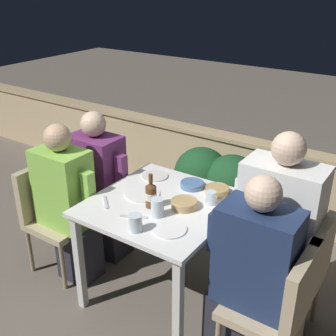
# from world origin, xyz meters

# --- Properties ---
(ground_plane) EXTENTS (16.00, 16.00, 0.00)m
(ground_plane) POSITION_xyz_m (0.00, 0.00, 0.00)
(ground_plane) COLOR #665B51
(parapet_wall) EXTENTS (9.00, 0.18, 0.73)m
(parapet_wall) POSITION_xyz_m (0.00, 1.43, 0.37)
(parapet_wall) COLOR tan
(parapet_wall) RESTS_ON ground_plane
(dining_table) EXTENTS (0.88, 0.91, 0.75)m
(dining_table) POSITION_xyz_m (0.00, 0.00, 0.65)
(dining_table) COLOR white
(dining_table) RESTS_ON ground_plane
(planter_hedge) EXTENTS (1.10, 0.47, 0.72)m
(planter_hedge) POSITION_xyz_m (0.02, 1.01, 0.40)
(planter_hedge) COLOR brown
(planter_hedge) RESTS_ON ground_plane
(chair_left_near) EXTENTS (0.42, 0.42, 0.83)m
(chair_left_near) POSITION_xyz_m (-0.89, -0.17, 0.50)
(chair_left_near) COLOR tan
(chair_left_near) RESTS_ON ground_plane
(person_green_blouse) EXTENTS (0.48, 0.26, 1.20)m
(person_green_blouse) POSITION_xyz_m (-0.70, -0.17, 0.60)
(person_green_blouse) COLOR #282833
(person_green_blouse) RESTS_ON ground_plane
(chair_left_far) EXTENTS (0.42, 0.42, 0.83)m
(chair_left_far) POSITION_xyz_m (-0.90, 0.17, 0.50)
(chair_left_far) COLOR tan
(chair_left_far) RESTS_ON ground_plane
(person_purple_stripe) EXTENTS (0.48, 0.26, 1.19)m
(person_purple_stripe) POSITION_xyz_m (-0.70, 0.17, 0.60)
(person_purple_stripe) COLOR #282833
(person_purple_stripe) RESTS_ON ground_plane
(chair_right_near) EXTENTS (0.42, 0.42, 0.83)m
(chair_right_near) POSITION_xyz_m (0.89, -0.16, 0.50)
(chair_right_near) COLOR tan
(chair_right_near) RESTS_ON ground_plane
(person_navy_jumper) EXTENTS (0.49, 0.26, 1.21)m
(person_navy_jumper) POSITION_xyz_m (0.70, -0.16, 0.60)
(person_navy_jumper) COLOR #282833
(person_navy_jumper) RESTS_ON ground_plane
(chair_right_far) EXTENTS (0.42, 0.42, 0.83)m
(chair_right_far) POSITION_xyz_m (0.89, 0.17, 0.50)
(chair_right_far) COLOR tan
(chair_right_far) RESTS_ON ground_plane
(person_white_polo) EXTENTS (0.51, 0.26, 1.34)m
(person_white_polo) POSITION_xyz_m (0.70, 0.17, 0.67)
(person_white_polo) COLOR #282833
(person_white_polo) RESTS_ON ground_plane
(beer_bottle) EXTENTS (0.07, 0.07, 0.23)m
(beer_bottle) POSITION_xyz_m (-0.03, -0.08, 0.84)
(beer_bottle) COLOR brown
(beer_bottle) RESTS_ON dining_table
(plate_0) EXTENTS (0.20, 0.20, 0.01)m
(plate_0) POSITION_xyz_m (0.22, -0.24, 0.76)
(plate_0) COLOR white
(plate_0) RESTS_ON dining_table
(plate_1) EXTENTS (0.23, 0.23, 0.01)m
(plate_1) POSITION_xyz_m (-0.17, 0.01, 0.76)
(plate_1) COLOR white
(plate_1) RESTS_ON dining_table
(plate_2) EXTENTS (0.19, 0.19, 0.01)m
(plate_2) POSITION_xyz_m (-0.26, 0.28, 0.76)
(plate_2) COLOR silver
(plate_2) RESTS_ON dining_table
(bowl_0) EXTENTS (0.17, 0.17, 0.05)m
(bowl_0) POSITION_xyz_m (0.15, 0.03, 0.78)
(bowl_0) COLOR tan
(bowl_0) RESTS_ON dining_table
(bowl_1) EXTENTS (0.16, 0.16, 0.04)m
(bowl_1) POSITION_xyz_m (0.05, 0.29, 0.78)
(bowl_1) COLOR #4C709E
(bowl_1) RESTS_ON dining_table
(bowl_2) EXTENTS (0.16, 0.16, 0.05)m
(bowl_2) POSITION_xyz_m (0.24, 0.31, 0.78)
(bowl_2) COLOR tan
(bowl_2) RESTS_ON dining_table
(glass_cup_0) EXTENTS (0.08, 0.08, 0.12)m
(glass_cup_0) POSITION_xyz_m (0.07, -0.15, 0.81)
(glass_cup_0) COLOR silver
(glass_cup_0) RESTS_ON dining_table
(glass_cup_1) EXTENTS (0.07, 0.07, 0.09)m
(glass_cup_1) POSITION_xyz_m (0.27, 0.16, 0.80)
(glass_cup_1) COLOR silver
(glass_cup_1) RESTS_ON dining_table
(glass_cup_2) EXTENTS (0.08, 0.08, 0.10)m
(glass_cup_2) POSITION_xyz_m (0.06, -0.36, 0.81)
(glass_cup_2) COLOR silver
(glass_cup_2) RESTS_ON dining_table
(fork_0) EXTENTS (0.16, 0.09, 0.01)m
(fork_0) POSITION_xyz_m (-0.04, -0.25, 0.76)
(fork_0) COLOR silver
(fork_0) RESTS_ON dining_table
(fork_1) EXTENTS (0.14, 0.13, 0.01)m
(fork_1) POSITION_xyz_m (-0.30, -0.21, 0.76)
(fork_1) COLOR silver
(fork_1) RESTS_ON dining_table
(potted_plant) EXTENTS (0.32, 0.32, 0.66)m
(potted_plant) POSITION_xyz_m (-1.32, 0.89, 0.41)
(potted_plant) COLOR brown
(potted_plant) RESTS_ON ground_plane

